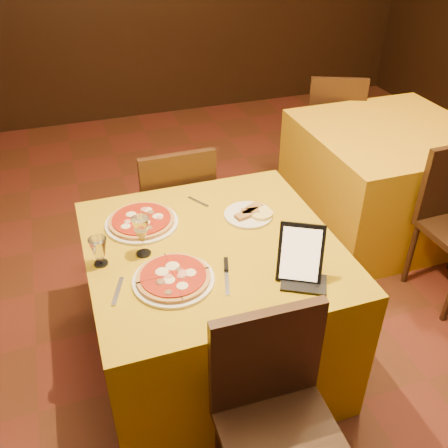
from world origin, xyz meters
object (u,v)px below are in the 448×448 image
object	(u,v)px
water_glass	(99,252)
tablet	(301,253)
pizza_near	(173,279)
pizza_far	(142,222)
chair_main_far	(173,209)
main_table	(213,306)
side_table	(384,179)
wine_glass	(142,236)
chair_main_near	(283,442)
chair_side_far	(331,126)

from	to	relation	value
water_glass	tablet	bearing A→B (deg)	-24.33
pizza_near	pizza_far	distance (m)	0.45
pizza_near	chair_main_far	bearing A→B (deg)	77.22
main_table	water_glass	distance (m)	0.66
side_table	chair_main_far	world-z (taller)	chair_main_far
wine_glass	chair_main_near	bearing A→B (deg)	-70.23
wine_glass	tablet	world-z (taller)	tablet
chair_main_far	wine_glass	world-z (taller)	wine_glass
side_table	wine_glass	distance (m)	2.03
main_table	water_glass	world-z (taller)	water_glass
side_table	chair_main_near	world-z (taller)	chair_main_near
side_table	pizza_far	world-z (taller)	pizza_far
wine_glass	tablet	size ratio (longest dim) A/B	0.78
chair_main_near	chair_side_far	distance (m)	2.84
water_glass	pizza_far	bearing A→B (deg)	47.30
side_table	water_glass	world-z (taller)	water_glass
chair_main_far	pizza_near	distance (m)	1.06
water_glass	wine_glass	bearing A→B (deg)	3.29
wine_glass	water_glass	bearing A→B (deg)	-176.71
chair_main_far	water_glass	bearing A→B (deg)	57.62
side_table	pizza_far	distance (m)	1.90
chair_main_near	pizza_far	xyz separation A→B (m)	(-0.27, 1.07, 0.31)
main_table	pizza_near	distance (m)	0.49
chair_main_near	pizza_near	size ratio (longest dim) A/B	2.74
pizza_far	side_table	bearing A→B (deg)	17.58
chair_main_far	pizza_far	xyz separation A→B (m)	(-0.27, -0.54, 0.31)
side_table	chair_main_far	xyz separation A→B (m)	(-1.51, -0.02, 0.08)
chair_main_far	pizza_near	world-z (taller)	chair_main_far
water_glass	chair_main_far	bearing A→B (deg)	57.99
chair_main_near	wine_glass	distance (m)	0.97
chair_main_near	water_glass	bearing A→B (deg)	121.78
wine_glass	chair_side_far	bearing A→B (deg)	40.87
main_table	tablet	world-z (taller)	tablet
pizza_near	water_glass	size ratio (longest dim) A/B	2.56
main_table	chair_main_near	distance (m)	0.82
pizza_near	water_glass	world-z (taller)	water_glass
chair_main_near	pizza_far	size ratio (longest dim) A/B	2.65
wine_glass	tablet	bearing A→B (deg)	-31.68
pizza_far	water_glass	world-z (taller)	water_glass
water_glass	tablet	world-z (taller)	tablet
main_table	chair_main_far	xyz separation A→B (m)	(-0.00, 0.79, 0.08)
chair_side_far	wine_glass	size ratio (longest dim) A/B	4.79
chair_main_near	chair_main_far	world-z (taller)	same
main_table	tablet	xyz separation A→B (m)	(0.27, -0.32, 0.49)
main_table	pizza_far	world-z (taller)	pizza_far
pizza_near	wine_glass	distance (m)	0.24
chair_main_near	water_glass	distance (m)	1.03
pizza_near	tablet	world-z (taller)	tablet
chair_side_far	wine_glass	bearing A→B (deg)	64.65
wine_glass	water_glass	xyz separation A→B (m)	(-0.18, -0.01, -0.03)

